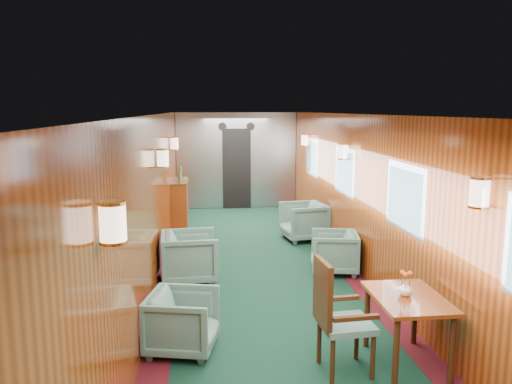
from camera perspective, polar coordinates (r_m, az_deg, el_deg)
room at (r=6.62m, az=1.30°, el=2.17°), size 12.00×12.10×2.40m
bulkhead at (r=12.52m, az=-2.24°, el=3.55°), size 2.98×0.17×2.39m
windows_right at (r=7.23m, az=12.81°, el=1.08°), size 0.02×8.60×0.80m
wall_sconces at (r=7.16m, az=0.71°, el=3.98°), size 2.97×7.97×0.25m
dining_table at (r=5.15m, az=16.93°, el=-12.48°), size 0.66×0.93×0.70m
side_chair at (r=4.85m, az=9.08°, el=-13.42°), size 0.53×0.56×1.11m
credenza at (r=10.64m, az=-8.69°, el=-1.28°), size 0.35×1.12×1.28m
flower_vase at (r=5.09m, az=16.70°, el=-10.52°), size 0.16×0.16×0.14m
armchair_left_near at (r=5.35m, az=-8.37°, el=-14.45°), size 0.82×0.80×0.63m
armchair_left_far at (r=7.33m, az=-7.56°, el=-7.36°), size 0.85×0.83×0.73m
armchair_right_near at (r=7.75m, az=8.92°, el=-6.80°), size 0.82×0.80×0.64m
armchair_right_far at (r=9.56m, az=5.45°, el=-3.36°), size 0.90×0.88×0.72m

